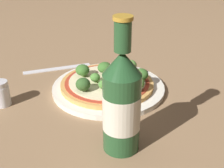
# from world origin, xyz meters

# --- Properties ---
(ground_plane) EXTENTS (3.00, 3.00, 0.00)m
(ground_plane) POSITION_xyz_m (0.00, 0.00, 0.00)
(ground_plane) COLOR #846647
(plate) EXTENTS (0.26, 0.26, 0.01)m
(plate) POSITION_xyz_m (0.00, -0.01, 0.01)
(plate) COLOR silver
(plate) RESTS_ON ground_plane
(pizza) EXTENTS (0.22, 0.22, 0.01)m
(pizza) POSITION_xyz_m (0.00, -0.01, 0.02)
(pizza) COLOR tan
(pizza) RESTS_ON plate
(broccoli_floret_0) EXTENTS (0.03, 0.03, 0.03)m
(broccoli_floret_0) POSITION_xyz_m (0.07, 0.01, 0.04)
(broccoli_floret_0) COLOR #89A866
(broccoli_floret_0) RESTS_ON pizza
(broccoli_floret_1) EXTENTS (0.04, 0.04, 0.03)m
(broccoli_floret_1) POSITION_xyz_m (-0.03, -0.00, 0.04)
(broccoli_floret_1) COLOR #89A866
(broccoli_floret_1) RESTS_ON pizza
(broccoli_floret_2) EXTENTS (0.03, 0.03, 0.03)m
(broccoli_floret_2) POSITION_xyz_m (0.01, -0.08, 0.04)
(broccoli_floret_2) COLOR #89A866
(broccoli_floret_2) RESTS_ON pizza
(broccoli_floret_3) EXTENTS (0.03, 0.03, 0.03)m
(broccoli_floret_3) POSITION_xyz_m (0.02, -0.02, 0.04)
(broccoli_floret_3) COLOR #89A866
(broccoli_floret_3) RESTS_ON pizza
(broccoli_floret_4) EXTENTS (0.02, 0.02, 0.02)m
(broccoli_floret_4) POSITION_xyz_m (-0.01, -0.04, 0.04)
(broccoli_floret_4) COLOR #89A866
(broccoli_floret_4) RESTS_ON pizza
(broccoli_floret_5) EXTENTS (0.03, 0.03, 0.03)m
(broccoli_floret_5) POSITION_xyz_m (0.05, 0.05, 0.04)
(broccoli_floret_5) COLOR #89A866
(broccoli_floret_5) RESTS_ON pizza
(broccoli_floret_6) EXTENTS (0.03, 0.03, 0.03)m
(broccoli_floret_6) POSITION_xyz_m (-0.05, -0.05, 0.04)
(broccoli_floret_6) COLOR #89A866
(broccoli_floret_6) RESTS_ON pizza
(broccoli_floret_7) EXTENTS (0.03, 0.03, 0.03)m
(broccoli_floret_7) POSITION_xyz_m (-0.01, 0.06, 0.04)
(broccoli_floret_7) COLOR #89A866
(broccoli_floret_7) RESTS_ON pizza
(broccoli_floret_8) EXTENTS (0.02, 0.02, 0.02)m
(broccoli_floret_8) POSITION_xyz_m (0.06, -0.02, 0.04)
(broccoli_floret_8) COLOR #89A866
(broccoli_floret_8) RESTS_ON pizza
(broccoli_floret_9) EXTENTS (0.02, 0.02, 0.02)m
(broccoli_floret_9) POSITION_xyz_m (0.03, -0.05, 0.04)
(broccoli_floret_9) COLOR #89A866
(broccoli_floret_9) RESTS_ON pizza
(beer_bottle) EXTENTS (0.06, 0.06, 0.24)m
(beer_bottle) POSITION_xyz_m (0.19, -0.11, 0.09)
(beer_bottle) COLOR #234C28
(beer_bottle) RESTS_ON ground_plane
(pepper_shaker) EXTENTS (0.04, 0.04, 0.06)m
(pepper_shaker) POSITION_xyz_m (-0.07, -0.24, 0.03)
(pepper_shaker) COLOR silver
(pepper_shaker) RESTS_ON ground_plane
(fork) EXTENTS (0.07, 0.18, 0.00)m
(fork) POSITION_xyz_m (-0.18, -0.06, 0.00)
(fork) COLOR silver
(fork) RESTS_ON ground_plane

